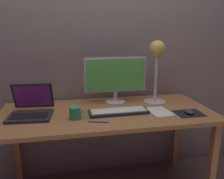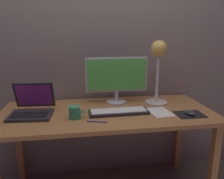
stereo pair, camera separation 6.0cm
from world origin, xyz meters
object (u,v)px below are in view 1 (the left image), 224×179
(keyboard_main, at_px, (119,112))
(mouse, at_px, (189,112))
(laptop, at_px, (31,106))
(pen, at_px, (98,122))
(desk_lamp, at_px, (157,60))
(coffee_mug, at_px, (75,113))
(monitor, at_px, (115,77))

(keyboard_main, xyz_separation_m, mouse, (0.50, -0.12, 0.01))
(laptop, relative_size, mouse, 3.25)
(keyboard_main, distance_m, pen, 0.22)
(desk_lamp, bearing_deg, laptop, -174.23)
(desk_lamp, bearing_deg, keyboard_main, -151.80)
(desk_lamp, distance_m, coffee_mug, 0.78)
(laptop, bearing_deg, desk_lamp, 5.77)
(monitor, xyz_separation_m, pen, (-0.20, -0.39, -0.22))
(keyboard_main, height_order, desk_lamp, desk_lamp)
(mouse, relative_size, pen, 0.69)
(desk_lamp, distance_m, pen, 0.72)
(keyboard_main, bearing_deg, mouse, -13.14)
(mouse, bearing_deg, desk_lamp, 114.69)
(keyboard_main, xyz_separation_m, coffee_mug, (-0.32, -0.05, 0.03))
(laptop, xyz_separation_m, coffee_mug, (0.31, -0.14, -0.02))
(keyboard_main, relative_size, desk_lamp, 0.86)
(keyboard_main, height_order, laptop, laptop)
(monitor, height_order, pen, monitor)
(monitor, bearing_deg, pen, -116.73)
(laptop, xyz_separation_m, desk_lamp, (0.98, 0.10, 0.30))
(keyboard_main, bearing_deg, laptop, 171.57)
(keyboard_main, relative_size, laptop, 1.42)
(keyboard_main, xyz_separation_m, laptop, (-0.62, 0.09, 0.05))
(mouse, height_order, pen, mouse)
(desk_lamp, relative_size, coffee_mug, 4.55)
(keyboard_main, relative_size, mouse, 4.62)
(coffee_mug, bearing_deg, keyboard_main, 9.17)
(mouse, bearing_deg, monitor, 142.20)
(desk_lamp, distance_m, mouse, 0.48)
(coffee_mug, xyz_separation_m, pen, (0.15, -0.09, -0.04))
(laptop, height_order, pen, laptop)
(mouse, distance_m, pen, 0.67)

